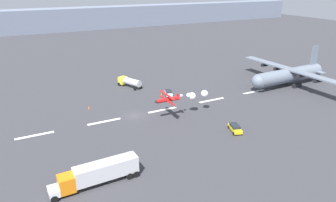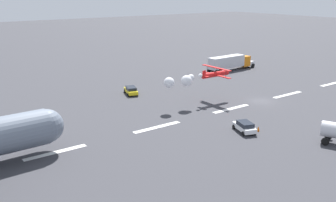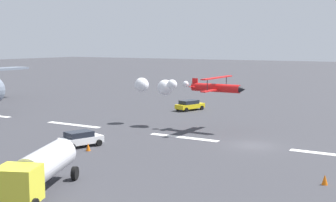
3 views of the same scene
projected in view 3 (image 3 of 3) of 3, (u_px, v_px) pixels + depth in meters
ground_plane at (253, 145)px, 45.69m from camera, size 440.00×440.00×0.00m
runway_stripe_3 at (335, 155)px, 41.83m from camera, size 8.00×0.90×0.01m
runway_stripe_4 at (184, 137)px, 49.55m from camera, size 8.00×0.90×0.01m
runway_stripe_5 at (73, 125)px, 57.26m from camera, size 8.00×0.90×0.01m
stunt_biplane_red at (175, 86)px, 55.70m from camera, size 14.73×7.12×2.45m
fuel_tanker_truck at (39, 169)px, 30.60m from camera, size 5.62×8.73×2.90m
followme_car_yellow at (190, 105)px, 69.51m from camera, size 3.14×4.91×1.52m
airport_staff_sedan at (80, 138)px, 45.02m from camera, size 3.09×4.51×1.52m
traffic_cone_near at (325, 180)px, 32.94m from camera, size 0.44×0.44×0.75m
traffic_cone_far at (88, 147)px, 43.33m from camera, size 0.44×0.44×0.75m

